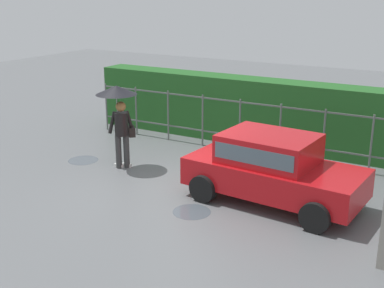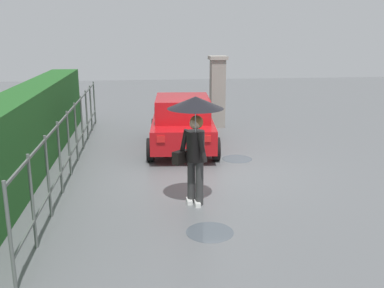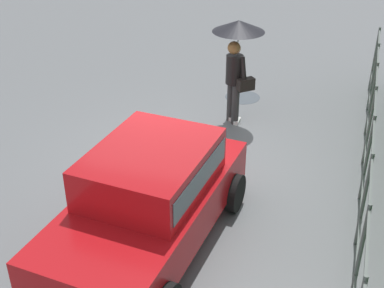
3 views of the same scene
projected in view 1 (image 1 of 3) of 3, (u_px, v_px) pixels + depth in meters
name	position (u px, v px, depth m)	size (l,w,h in m)	color
ground_plane	(174.00, 190.00, 11.52)	(40.00, 40.00, 0.00)	slate
car	(272.00, 166.00, 10.67)	(3.84, 2.09, 1.48)	#B71116
pedestrian	(119.00, 106.00, 12.54)	(1.02, 1.02, 2.10)	#333333
fence_section	(260.00, 126.00, 13.66)	(10.55, 0.05, 1.50)	#59605B
hedge_row	(274.00, 114.00, 14.47)	(11.50, 0.90, 1.90)	#235B23
puddle_near	(192.00, 212.00, 10.40)	(0.79, 0.79, 0.00)	#4C545B
puddle_far	(83.00, 160.00, 13.49)	(0.80, 0.80, 0.00)	#4C545B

